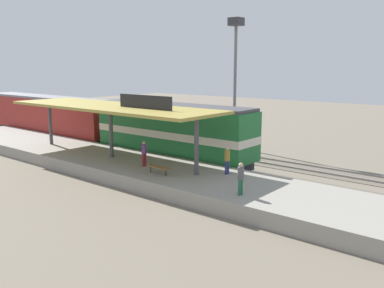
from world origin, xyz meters
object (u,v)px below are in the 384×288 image
at_px(passenger_carriage_single, 47,116).
at_px(person_waiting, 144,152).
at_px(locomotive, 172,132).
at_px(person_boarding, 241,177).
at_px(light_mast, 235,56).
at_px(platform_bench, 158,167).
at_px(person_walking, 227,159).

relative_size(passenger_carriage_single, person_waiting, 11.70).
relative_size(locomotive, person_boarding, 8.44).
distance_m(locomotive, light_mast, 9.86).
relative_size(light_mast, person_waiting, 6.84).
distance_m(platform_bench, person_walking, 4.29).
bearing_deg(light_mast, person_boarding, -145.20).
bearing_deg(person_waiting, light_mast, 6.38).
xyz_separation_m(locomotive, passenger_carriage_single, (0.00, 18.00, -0.10)).
xyz_separation_m(platform_bench, locomotive, (6.00, 4.29, 1.07)).
distance_m(light_mast, person_walking, 14.55).
height_order(light_mast, person_boarding, light_mast).
distance_m(platform_bench, person_boarding, 6.20).
bearing_deg(person_waiting, platform_bench, -112.64).
bearing_deg(passenger_carriage_single, locomotive, -90.00).
bearing_deg(person_boarding, platform_bench, 87.63).
height_order(passenger_carriage_single, person_walking, passenger_carriage_single).
bearing_deg(person_boarding, light_mast, 34.80).
distance_m(passenger_carriage_single, person_boarding, 29.15).
xyz_separation_m(platform_bench, person_boarding, (-0.26, -6.17, 0.51)).
bearing_deg(person_waiting, person_walking, -70.98).
bearing_deg(person_waiting, locomotive, 22.73).
height_order(platform_bench, locomotive, locomotive).
relative_size(person_walking, person_boarding, 1.00).
bearing_deg(person_walking, person_boarding, -135.89).
height_order(platform_bench, person_walking, person_walking).
relative_size(locomotive, light_mast, 1.23).
bearing_deg(person_boarding, person_walking, 44.11).
height_order(platform_bench, person_boarding, person_boarding).
bearing_deg(platform_bench, light_mast, 14.61).
xyz_separation_m(light_mast, person_boarding, (-14.06, -9.77, -6.54)).
bearing_deg(person_boarding, passenger_carriage_single, 77.61).
xyz_separation_m(platform_bench, person_waiting, (0.90, 2.15, 0.51)).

